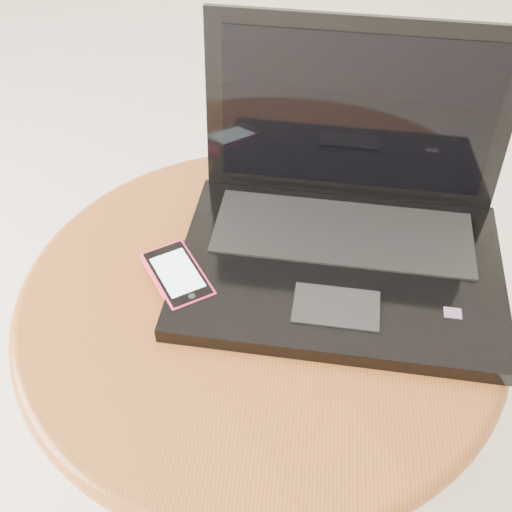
# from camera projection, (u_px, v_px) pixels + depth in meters

# --- Properties ---
(table) EXTENTS (0.61, 0.61, 0.48)m
(table) POSITION_uv_depth(u_px,v_px,m) (260.00, 344.00, 0.86)
(table) COLOR #502913
(table) RESTS_ON ground
(laptop) EXTENTS (0.41, 0.33, 0.26)m
(laptop) POSITION_uv_depth(u_px,v_px,m) (344.00, 223.00, 0.81)
(laptop) COLOR black
(laptop) RESTS_ON table
(phone_black) EXTENTS (0.11, 0.13, 0.01)m
(phone_black) POSITION_uv_depth(u_px,v_px,m) (184.00, 276.00, 0.80)
(phone_black) COLOR black
(phone_black) RESTS_ON table
(phone_pink) EXTENTS (0.11, 0.12, 0.01)m
(phone_pink) POSITION_uv_depth(u_px,v_px,m) (178.00, 276.00, 0.79)
(phone_pink) COLOR #DF2D53
(phone_pink) RESTS_ON phone_black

